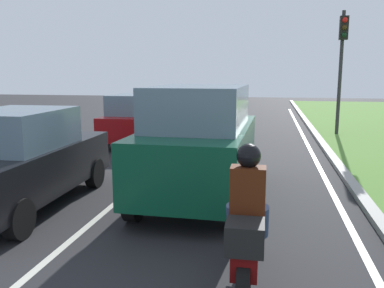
{
  "coord_description": "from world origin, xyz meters",
  "views": [
    {
      "loc": [
        2.22,
        0.7,
        2.53
      ],
      "look_at": [
        0.8,
        8.13,
        1.2
      ],
      "focal_mm": 38.04,
      "sensor_mm": 36.0,
      "label": 1
    }
  ],
  "objects_px": {
    "traffic_light_near_right": "(342,52)",
    "car_suv_ahead": "(200,142)",
    "rider_person": "(248,191)",
    "motorcycle": "(246,243)",
    "car_sedan_left_lane": "(21,159)",
    "car_hatchback_far": "(136,120)"
  },
  "relations": [
    {
      "from": "car_suv_ahead",
      "to": "traffic_light_near_right",
      "type": "height_order",
      "value": "traffic_light_near_right"
    },
    {
      "from": "car_sedan_left_lane",
      "to": "traffic_light_near_right",
      "type": "height_order",
      "value": "traffic_light_near_right"
    },
    {
      "from": "car_suv_ahead",
      "to": "motorcycle",
      "type": "distance_m",
      "value": 3.61
    },
    {
      "from": "car_hatchback_far",
      "to": "traffic_light_near_right",
      "type": "bearing_deg",
      "value": 24.46
    },
    {
      "from": "car_sedan_left_lane",
      "to": "rider_person",
      "type": "xyz_separation_m",
      "value": [
        4.35,
        -2.19,
        0.27
      ]
    },
    {
      "from": "motorcycle",
      "to": "rider_person",
      "type": "relative_size",
      "value": 1.63
    },
    {
      "from": "car_hatchback_far",
      "to": "motorcycle",
      "type": "xyz_separation_m",
      "value": [
        4.43,
        -9.25,
        -0.31
      ]
    },
    {
      "from": "motorcycle",
      "to": "car_sedan_left_lane",
      "type": "bearing_deg",
      "value": 152.18
    },
    {
      "from": "motorcycle",
      "to": "rider_person",
      "type": "xyz_separation_m",
      "value": [
        -0.0,
        0.05,
        0.62
      ]
    },
    {
      "from": "motorcycle",
      "to": "rider_person",
      "type": "bearing_deg",
      "value": 90.55
    },
    {
      "from": "motorcycle",
      "to": "car_suv_ahead",
      "type": "bearing_deg",
      "value": 107.84
    },
    {
      "from": "traffic_light_near_right",
      "to": "car_sedan_left_lane",
      "type": "bearing_deg",
      "value": -124.93
    },
    {
      "from": "traffic_light_near_right",
      "to": "motorcycle",
      "type": "bearing_deg",
      "value": -103.1
    },
    {
      "from": "motorcycle",
      "to": "traffic_light_near_right",
      "type": "relative_size",
      "value": 0.39
    },
    {
      "from": "motorcycle",
      "to": "traffic_light_near_right",
      "type": "height_order",
      "value": "traffic_light_near_right"
    },
    {
      "from": "car_suv_ahead",
      "to": "rider_person",
      "type": "bearing_deg",
      "value": -70.31
    },
    {
      "from": "car_sedan_left_lane",
      "to": "rider_person",
      "type": "distance_m",
      "value": 4.88
    },
    {
      "from": "rider_person",
      "to": "traffic_light_near_right",
      "type": "height_order",
      "value": "traffic_light_near_right"
    },
    {
      "from": "rider_person",
      "to": "traffic_light_near_right",
      "type": "xyz_separation_m",
      "value": [
        2.95,
        12.65,
        2.15
      ]
    },
    {
      "from": "traffic_light_near_right",
      "to": "car_suv_ahead",
      "type": "bearing_deg",
      "value": -113.64
    },
    {
      "from": "car_hatchback_far",
      "to": "car_sedan_left_lane",
      "type": "bearing_deg",
      "value": -89.87
    },
    {
      "from": "car_hatchback_far",
      "to": "motorcycle",
      "type": "bearing_deg",
      "value": -64.96
    }
  ]
}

